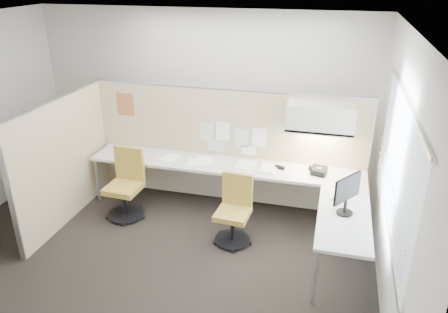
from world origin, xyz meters
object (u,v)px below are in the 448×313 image
(desk, at_px, (244,179))
(phone, at_px, (319,171))
(monitor, at_px, (347,192))
(chair_left, at_px, (126,186))
(chair_right, at_px, (234,212))

(desk, bearing_deg, phone, 8.65)
(monitor, bearing_deg, chair_left, 116.30)
(chair_right, height_order, phone, chair_right)
(chair_right, distance_m, monitor, 1.50)
(desk, relative_size, chair_right, 4.43)
(desk, height_order, phone, phone)
(monitor, bearing_deg, chair_right, 115.60)
(desk, distance_m, phone, 1.04)
(phone, bearing_deg, chair_left, -157.19)
(monitor, height_order, phone, monitor)
(chair_right, bearing_deg, desk, 94.14)
(chair_left, height_order, monitor, monitor)
(monitor, relative_size, phone, 1.99)
(monitor, bearing_deg, desk, 93.49)
(desk, relative_size, phone, 16.55)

